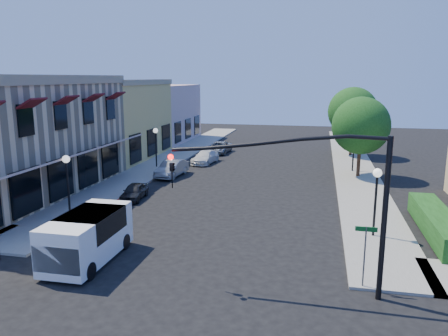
% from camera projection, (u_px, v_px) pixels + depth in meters
% --- Properties ---
extents(ground, '(120.00, 120.00, 0.00)m').
position_uv_depth(ground, '(157.00, 295.00, 16.22)').
color(ground, black).
rests_on(ground, ground).
extents(sidewalk_left, '(3.50, 50.00, 0.12)m').
position_uv_depth(sidewalk_left, '(172.00, 157.00, 43.86)').
color(sidewalk_left, gray).
rests_on(sidewalk_left, ground).
extents(sidewalk_right, '(3.50, 50.00, 0.12)m').
position_uv_depth(sidewalk_right, '(353.00, 165.00, 40.16)').
color(sidewalk_right, gray).
rests_on(sidewalk_right, ground).
extents(curb_red_strip, '(0.25, 10.00, 0.06)m').
position_uv_depth(curb_red_strip, '(95.00, 217.00, 25.32)').
color(curb_red_strip, maroon).
rests_on(curb_red_strip, ground).
extents(yellow_stucco_building, '(10.00, 12.00, 7.60)m').
position_uv_depth(yellow_stucco_building, '(104.00, 120.00, 43.57)').
color(yellow_stucco_building, '#D5BC60').
rests_on(yellow_stucco_building, ground).
extents(pink_stucco_building, '(10.00, 12.00, 7.00)m').
position_uv_depth(pink_stucco_building, '(150.00, 113.00, 55.11)').
color(pink_stucco_building, '#D1A29E').
rests_on(pink_stucco_building, ground).
extents(hedge, '(1.40, 8.00, 1.10)m').
position_uv_depth(hedge, '(436.00, 235.00, 22.34)').
color(hedge, '#164112').
rests_on(hedge, ground).
extents(street_tree_a, '(4.56, 4.56, 6.48)m').
position_uv_depth(street_tree_a, '(361.00, 126.00, 34.53)').
color(street_tree_a, '#3A2217').
rests_on(street_tree_a, ground).
extents(street_tree_b, '(4.94, 4.94, 7.02)m').
position_uv_depth(street_tree_b, '(353.00, 112.00, 44.02)').
color(street_tree_b, '#3A2217').
rests_on(street_tree_b, ground).
extents(signal_mast_arm, '(8.01, 0.39, 6.00)m').
position_uv_depth(signal_mast_arm, '(323.00, 187.00, 15.57)').
color(signal_mast_arm, black).
rests_on(signal_mast_arm, ground).
extents(street_name_sign, '(0.80, 0.06, 2.50)m').
position_uv_depth(street_name_sign, '(365.00, 247.00, 16.39)').
color(street_name_sign, '#595B5E').
rests_on(street_name_sign, ground).
extents(lamppost_left_near, '(0.44, 0.44, 3.57)m').
position_uv_depth(lamppost_left_near, '(67.00, 170.00, 25.10)').
color(lamppost_left_near, black).
rests_on(lamppost_left_near, ground).
extents(lamppost_left_far, '(0.44, 0.44, 3.57)m').
position_uv_depth(lamppost_left_far, '(156.00, 138.00, 38.49)').
color(lamppost_left_far, black).
rests_on(lamppost_left_far, ground).
extents(lamppost_right_near, '(0.44, 0.44, 3.57)m').
position_uv_depth(lamppost_right_near, '(377.00, 185.00, 21.51)').
color(lamppost_right_near, black).
rests_on(lamppost_right_near, ground).
extents(lamppost_right_far, '(0.44, 0.44, 3.57)m').
position_uv_depth(lamppost_right_far, '(354.00, 140.00, 36.80)').
color(lamppost_right_far, black).
rests_on(lamppost_right_far, ground).
extents(white_van, '(2.15, 4.82, 2.13)m').
position_uv_depth(white_van, '(87.00, 235.00, 18.95)').
color(white_van, white).
rests_on(white_van, ground).
extents(parked_car_a, '(1.53, 3.20, 1.05)m').
position_uv_depth(parked_car_a, '(134.00, 192.00, 28.89)').
color(parked_car_a, black).
rests_on(parked_car_a, ground).
extents(parked_car_b, '(1.74, 4.16, 1.34)m').
position_uv_depth(parked_car_b, '(172.00, 168.00, 35.52)').
color(parked_car_b, gray).
rests_on(parked_car_b, ground).
extents(parked_car_c, '(2.18, 4.23, 1.17)m').
position_uv_depth(parked_car_c, '(205.00, 157.00, 41.01)').
color(parked_car_c, silver).
rests_on(parked_car_c, ground).
extents(parked_car_d, '(2.19, 4.41, 1.20)m').
position_uv_depth(parked_car_d, '(219.00, 148.00, 46.51)').
color(parked_car_d, gray).
rests_on(parked_car_d, ground).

